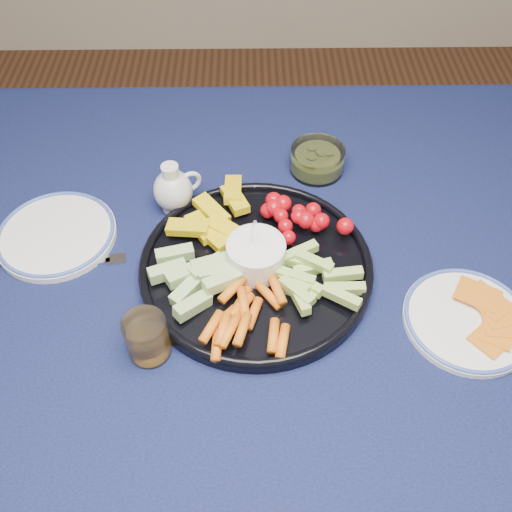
{
  "coord_description": "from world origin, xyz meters",
  "views": [
    {
      "loc": [
        0.06,
        -0.64,
        1.51
      ],
      "look_at": [
        0.07,
        -0.03,
        0.79
      ],
      "focal_mm": 40.0,
      "sensor_mm": 36.0,
      "label": 1
    }
  ],
  "objects_px": {
    "creamer_pitcher": "(174,190)",
    "pickle_bowl": "(317,161)",
    "cheese_plate": "(468,319)",
    "juice_tumbler": "(147,339)",
    "side_plate_extra": "(56,234)",
    "crudite_platter": "(255,264)",
    "dining_table": "(219,291)"
  },
  "relations": [
    {
      "from": "cheese_plate",
      "to": "creamer_pitcher",
      "type": "bearing_deg",
      "value": 151.05
    },
    {
      "from": "creamer_pitcher",
      "to": "cheese_plate",
      "type": "distance_m",
      "value": 0.56
    },
    {
      "from": "pickle_bowl",
      "to": "juice_tumbler",
      "type": "distance_m",
      "value": 0.51
    },
    {
      "from": "crudite_platter",
      "to": "side_plate_extra",
      "type": "relative_size",
      "value": 1.86
    },
    {
      "from": "dining_table",
      "to": "side_plate_extra",
      "type": "xyz_separation_m",
      "value": [
        -0.29,
        0.06,
        0.1
      ]
    },
    {
      "from": "crudite_platter",
      "to": "pickle_bowl",
      "type": "bearing_deg",
      "value": 64.2
    },
    {
      "from": "creamer_pitcher",
      "to": "side_plate_extra",
      "type": "relative_size",
      "value": 0.47
    },
    {
      "from": "crudite_platter",
      "to": "side_plate_extra",
      "type": "distance_m",
      "value": 0.37
    },
    {
      "from": "crudite_platter",
      "to": "side_plate_extra",
      "type": "bearing_deg",
      "value": 166.48
    },
    {
      "from": "creamer_pitcher",
      "to": "pickle_bowl",
      "type": "distance_m",
      "value": 0.29
    },
    {
      "from": "creamer_pitcher",
      "to": "crudite_platter",
      "type": "bearing_deg",
      "value": -47.71
    },
    {
      "from": "side_plate_extra",
      "to": "crudite_platter",
      "type": "bearing_deg",
      "value": -13.52
    },
    {
      "from": "pickle_bowl",
      "to": "side_plate_extra",
      "type": "bearing_deg",
      "value": -159.72
    },
    {
      "from": "pickle_bowl",
      "to": "side_plate_extra",
      "type": "relative_size",
      "value": 0.51
    },
    {
      "from": "dining_table",
      "to": "juice_tumbler",
      "type": "xyz_separation_m",
      "value": [
        -0.1,
        -0.18,
        0.12
      ]
    },
    {
      "from": "side_plate_extra",
      "to": "cheese_plate",
      "type": "bearing_deg",
      "value": -15.49
    },
    {
      "from": "dining_table",
      "to": "side_plate_extra",
      "type": "bearing_deg",
      "value": 168.54
    },
    {
      "from": "cheese_plate",
      "to": "juice_tumbler",
      "type": "relative_size",
      "value": 2.62
    },
    {
      "from": "dining_table",
      "to": "cheese_plate",
      "type": "xyz_separation_m",
      "value": [
        0.41,
        -0.13,
        0.1
      ]
    },
    {
      "from": "side_plate_extra",
      "to": "juice_tumbler",
      "type": "bearing_deg",
      "value": -50.9
    },
    {
      "from": "pickle_bowl",
      "to": "juice_tumbler",
      "type": "bearing_deg",
      "value": -124.88
    },
    {
      "from": "juice_tumbler",
      "to": "side_plate_extra",
      "type": "xyz_separation_m",
      "value": [
        -0.19,
        0.24,
        -0.02
      ]
    },
    {
      "from": "dining_table",
      "to": "cheese_plate",
      "type": "bearing_deg",
      "value": -18.29
    },
    {
      "from": "creamer_pitcher",
      "to": "cheese_plate",
      "type": "height_order",
      "value": "creamer_pitcher"
    },
    {
      "from": "juice_tumbler",
      "to": "dining_table",
      "type": "bearing_deg",
      "value": 61.69
    },
    {
      "from": "dining_table",
      "to": "juice_tumbler",
      "type": "relative_size",
      "value": 21.46
    },
    {
      "from": "crudite_platter",
      "to": "side_plate_extra",
      "type": "height_order",
      "value": "crudite_platter"
    },
    {
      "from": "cheese_plate",
      "to": "side_plate_extra",
      "type": "xyz_separation_m",
      "value": [
        -0.7,
        0.19,
        -0.0
      ]
    },
    {
      "from": "cheese_plate",
      "to": "crudite_platter",
      "type": "bearing_deg",
      "value": 162.47
    },
    {
      "from": "creamer_pitcher",
      "to": "side_plate_extra",
      "type": "xyz_separation_m",
      "value": [
        -0.21,
        -0.08,
        -0.03
      ]
    },
    {
      "from": "crudite_platter",
      "to": "creamer_pitcher",
      "type": "relative_size",
      "value": 3.92
    },
    {
      "from": "crudite_platter",
      "to": "creamer_pitcher",
      "type": "xyz_separation_m",
      "value": [
        -0.15,
        0.16,
        0.02
      ]
    }
  ]
}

